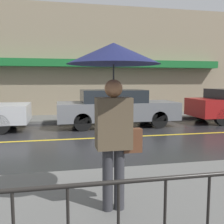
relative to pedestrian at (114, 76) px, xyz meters
name	(u,v)px	position (x,y,z in m)	size (l,w,h in m)	color
ground_plane	(54,140)	(-0.81, 4.72, -1.80)	(80.00, 80.00, 0.00)	#262628
sidewalk_near	(50,219)	(-0.81, 0.02, -1.75)	(28.00, 3.16, 0.11)	#60605E
sidewalk_far	(55,119)	(-0.81, 8.87, -1.75)	(28.00, 2.05, 0.11)	#60605E
lane_marking	(54,140)	(-0.81, 4.72, -1.80)	(25.20, 0.12, 0.01)	gold
building_storefront	(54,61)	(-0.81, 10.01, 0.90)	(28.00, 0.85, 5.43)	gray
pedestrian	(114,76)	(0.00, 0.00, 0.00)	(1.13, 1.13, 2.09)	#333338
car_grey	(116,107)	(1.54, 6.74, -1.08)	(4.60, 1.72, 1.41)	slate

